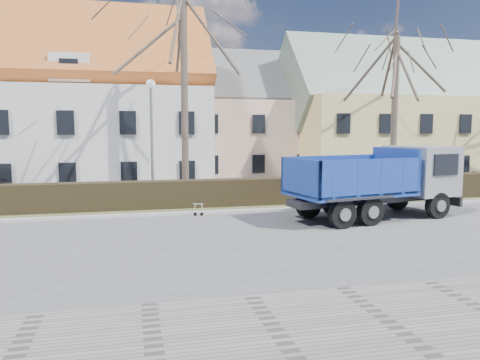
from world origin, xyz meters
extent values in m
plane|color=#4B4B4E|center=(0.00, 0.00, 0.00)|extent=(120.00, 120.00, 0.00)
cube|color=slate|center=(0.00, -8.50, 0.04)|extent=(80.00, 5.00, 0.08)
cube|color=#A2A2A2|center=(0.00, 4.60, 0.06)|extent=(80.00, 0.30, 0.12)
cube|color=#444A29|center=(0.00, 6.20, 0.05)|extent=(80.00, 3.00, 0.10)
cube|color=black|center=(0.00, 6.00, 0.65)|extent=(60.00, 0.90, 1.30)
camera|label=1|loc=(-4.74, -15.76, 3.77)|focal=35.00mm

